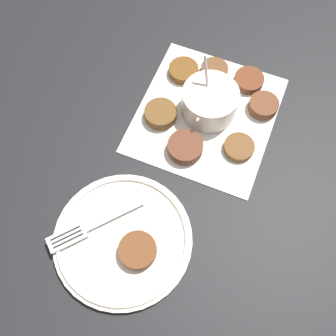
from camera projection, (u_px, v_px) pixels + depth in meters
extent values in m
plane|color=black|center=(212.00, 117.00, 0.78)|extent=(4.00, 4.00, 0.00)
cube|color=silver|center=(207.00, 113.00, 0.78)|extent=(0.30, 0.28, 0.00)
cylinder|color=silver|center=(210.00, 102.00, 0.75)|extent=(0.11, 0.11, 0.06)
cylinder|color=#C65123|center=(209.00, 105.00, 0.76)|extent=(0.09, 0.09, 0.03)
cone|color=silver|center=(199.00, 117.00, 0.72)|extent=(0.02, 0.02, 0.02)
cylinder|color=silver|center=(207.00, 82.00, 0.73)|extent=(0.04, 0.04, 0.10)
cylinder|color=brown|center=(161.00, 114.00, 0.76)|extent=(0.06, 0.06, 0.02)
cylinder|color=brown|center=(184.00, 70.00, 0.81)|extent=(0.06, 0.06, 0.01)
cylinder|color=brown|center=(185.00, 147.00, 0.73)|extent=(0.07, 0.07, 0.02)
cylinder|color=#5B301C|center=(249.00, 80.00, 0.80)|extent=(0.06, 0.06, 0.02)
cylinder|color=brown|center=(239.00, 147.00, 0.74)|extent=(0.06, 0.06, 0.01)
cylinder|color=brown|center=(263.00, 105.00, 0.77)|extent=(0.06, 0.06, 0.02)
cylinder|color=brown|center=(214.00, 70.00, 0.81)|extent=(0.06, 0.06, 0.01)
cylinder|color=silver|center=(123.00, 240.00, 0.67)|extent=(0.24, 0.24, 0.01)
torus|color=silver|center=(122.00, 238.00, 0.66)|extent=(0.23, 0.23, 0.01)
cylinder|color=brown|center=(137.00, 250.00, 0.65)|extent=(0.06, 0.06, 0.01)
cube|color=silver|center=(115.00, 214.00, 0.68)|extent=(0.10, 0.07, 0.00)
cube|color=silver|center=(67.00, 237.00, 0.66)|extent=(0.07, 0.06, 0.00)
cube|color=black|center=(65.00, 233.00, 0.66)|extent=(0.04, 0.03, 0.00)
cube|color=black|center=(67.00, 237.00, 0.66)|extent=(0.04, 0.03, 0.00)
cube|color=black|center=(68.00, 241.00, 0.65)|extent=(0.04, 0.03, 0.00)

